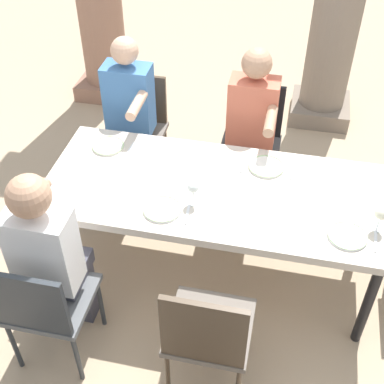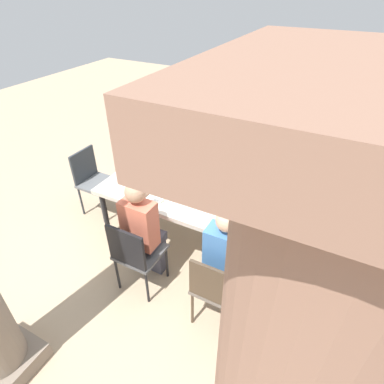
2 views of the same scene
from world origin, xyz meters
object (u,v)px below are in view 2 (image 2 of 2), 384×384
at_px(dining_table, 187,199).
at_px(diner_guest_third, 269,186).
at_px(wine_glass_1, 201,181).
at_px(diner_woman_green, 226,259).
at_px(chair_mid_south, 209,173).
at_px(chair_west_north, 217,287).
at_px(plate_3, 144,168).
at_px(plate_1, 217,189).
at_px(plate_2, 154,199).
at_px(wine_glass_3, 128,161).
at_px(chair_west_south, 271,191).
at_px(chair_head_east, 93,178).
at_px(chair_mid_north, 135,252).
at_px(diner_man_white, 144,229).
at_px(plate_0, 243,228).

bearing_deg(dining_table, diner_guest_third, -138.87).
bearing_deg(wine_glass_1, diner_woman_green, 128.61).
bearing_deg(diner_woman_green, chair_mid_south, -59.93).
bearing_deg(chair_west_north, chair_mid_south, -62.68).
relative_size(chair_west_north, plate_3, 4.05).
relative_size(plate_1, plate_3, 1.03).
bearing_deg(chair_west_north, plate_1, -65.73).
xyz_separation_m(plate_2, wine_glass_3, (0.66, -0.41, 0.11)).
height_order(dining_table, chair_mid_south, chair_mid_south).
height_order(chair_west_south, wine_glass_1, wine_glass_1).
distance_m(chair_west_south, plate_3, 1.69).
distance_m(wine_glass_1, plate_3, 0.89).
xyz_separation_m(wine_glass_1, plate_3, (0.88, -0.09, -0.11)).
bearing_deg(chair_head_east, plate_2, 167.76).
height_order(diner_woman_green, wine_glass_3, diner_woman_green).
bearing_deg(diner_woman_green, chair_west_north, 90.90).
height_order(diner_woman_green, diner_guest_third, diner_woman_green).
bearing_deg(chair_mid_north, chair_head_east, -32.81).
bearing_deg(plate_3, diner_woman_green, 149.13).
relative_size(diner_guest_third, wine_glass_1, 8.05).
bearing_deg(plate_1, plate_3, 0.49).
xyz_separation_m(plate_1, wine_glass_3, (1.20, 0.11, 0.11)).
xyz_separation_m(wine_glass_1, plate_2, (0.38, 0.42, -0.11)).
distance_m(diner_woman_green, diner_man_white, 0.90).
bearing_deg(plate_1, wine_glass_1, 31.74).
relative_size(chair_mid_south, plate_3, 4.21).
bearing_deg(dining_table, chair_head_east, 0.00).
relative_size(chair_west_south, diner_woman_green, 0.67).
relative_size(diner_man_white, plate_3, 5.96).
bearing_deg(diner_man_white, dining_table, -100.29).
bearing_deg(chair_mid_north, dining_table, -97.98).
relative_size(chair_head_east, plate_3, 4.23).
relative_size(diner_woman_green, plate_1, 5.80).
height_order(chair_mid_north, chair_head_east, chair_head_east).
distance_m(chair_west_north, plate_1, 1.26).
distance_m(chair_mid_north, diner_guest_third, 1.80).
distance_m(chair_mid_south, plate_2, 1.16).
distance_m(chair_head_east, plate_3, 0.76).
xyz_separation_m(chair_head_east, plate_3, (-0.69, -0.25, 0.21)).
distance_m(diner_guest_third, wine_glass_3, 1.80).
distance_m(chair_mid_south, wine_glass_1, 0.81).
height_order(dining_table, diner_guest_third, diner_guest_third).
distance_m(diner_guest_third, plate_0, 0.93).
height_order(plate_0, wine_glass_1, wine_glass_1).
xyz_separation_m(chair_west_north, plate_1, (0.51, -1.13, 0.23)).
relative_size(chair_mid_south, diner_man_white, 0.71).
relative_size(chair_west_south, plate_1, 3.89).
height_order(chair_mid_south, plate_3, chair_mid_south).
bearing_deg(plate_3, dining_table, 161.96).
xyz_separation_m(chair_mid_north, wine_glass_1, (-0.23, -1.03, 0.33)).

